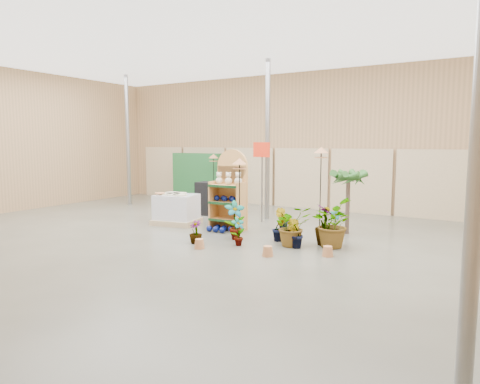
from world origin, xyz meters
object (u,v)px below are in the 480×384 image
at_px(display_shelf, 231,193).
at_px(pallet_stack, 177,209).
at_px(bird_table_front, 239,164).
at_px(potted_plant_2, 292,226).

height_order(display_shelf, pallet_stack, display_shelf).
bearing_deg(bird_table_front, potted_plant_2, -9.90).
height_order(pallet_stack, bird_table_front, bird_table_front).
xyz_separation_m(display_shelf, potted_plant_2, (2.05, -0.79, -0.50)).
xyz_separation_m(display_shelf, bird_table_front, (0.59, -0.54, 0.77)).
relative_size(bird_table_front, potted_plant_2, 2.12).
xyz_separation_m(pallet_stack, potted_plant_2, (3.69, -0.64, 0.03)).
distance_m(pallet_stack, bird_table_front, 2.61).
height_order(bird_table_front, potted_plant_2, bird_table_front).
distance_m(pallet_stack, potted_plant_2, 3.75).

